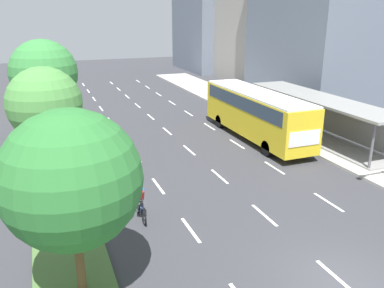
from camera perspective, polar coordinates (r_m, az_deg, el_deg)
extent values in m
plane|color=#38383D|center=(14.79, 20.75, -18.10)|extent=(140.00, 140.00, 0.00)
cube|color=#4C7038|center=(29.70, -19.67, 0.76)|extent=(2.60, 52.00, 0.12)
cube|color=#ADAAA3|center=(34.67, 10.60, 3.99)|extent=(4.50, 52.00, 0.15)
cube|color=white|center=(16.66, -0.19, -12.31)|extent=(0.14, 2.07, 0.01)
cube|color=white|center=(20.61, -4.90, -6.06)|extent=(0.14, 2.07, 0.01)
cube|color=white|center=(24.81, -7.99, -1.84)|extent=(0.14, 2.07, 0.01)
cube|color=white|center=(29.16, -10.16, 1.14)|extent=(0.14, 2.07, 0.01)
cube|color=white|center=(33.60, -11.76, 3.33)|extent=(0.14, 2.07, 0.01)
cube|color=white|center=(38.10, -12.99, 5.02)|extent=(0.14, 2.07, 0.01)
cube|color=white|center=(42.63, -13.97, 6.34)|extent=(0.14, 2.07, 0.01)
cube|color=white|center=(47.20, -14.76, 7.41)|extent=(0.14, 2.07, 0.01)
cube|color=white|center=(51.79, -15.41, 8.28)|extent=(0.14, 2.07, 0.01)
cube|color=white|center=(14.91, 20.18, -17.68)|extent=(0.14, 2.07, 0.01)
cube|color=white|center=(18.05, 10.40, -10.06)|extent=(0.14, 2.07, 0.01)
cube|color=white|center=(21.74, 4.00, -4.68)|extent=(0.14, 2.07, 0.01)
cube|color=white|center=(25.76, -0.41, -0.89)|extent=(0.14, 2.07, 0.01)
cube|color=white|center=(29.98, -3.60, 1.87)|extent=(0.14, 2.07, 0.01)
cube|color=white|center=(34.31, -6.00, 3.93)|extent=(0.14, 2.07, 0.01)
cube|color=white|center=(38.72, -7.86, 5.53)|extent=(0.14, 2.07, 0.01)
cube|color=white|center=(43.20, -9.35, 6.79)|extent=(0.14, 2.07, 0.01)
cube|color=white|center=(47.71, -10.56, 7.81)|extent=(0.14, 2.07, 0.01)
cube|color=white|center=(52.25, -11.57, 8.65)|extent=(0.14, 2.07, 0.01)
cube|color=white|center=(19.96, 19.10, -7.92)|extent=(0.14, 2.07, 0.01)
cube|color=white|center=(23.36, 11.81, -3.38)|extent=(0.14, 2.07, 0.01)
cube|color=white|center=(27.14, 6.51, 0.00)|extent=(0.14, 2.07, 0.01)
cube|color=white|center=(31.16, 2.55, 2.53)|extent=(0.14, 2.07, 0.01)
cube|color=white|center=(35.35, -0.51, 4.47)|extent=(0.14, 2.07, 0.01)
cube|color=white|center=(39.65, -2.92, 5.98)|extent=(0.14, 2.07, 0.01)
cube|color=white|center=(44.03, -4.86, 7.19)|extent=(0.14, 2.07, 0.01)
cube|color=white|center=(48.46, -6.46, 8.17)|extent=(0.14, 2.07, 0.01)
cube|color=white|center=(52.94, -7.80, 8.98)|extent=(0.14, 2.07, 0.01)
cube|color=gray|center=(29.41, 17.34, 1.12)|extent=(2.60, 12.98, 0.10)
cylinder|color=#56565B|center=(23.88, 24.56, -0.27)|extent=(0.16, 0.16, 2.60)
cylinder|color=#56565B|center=(33.39, 9.37, 6.12)|extent=(0.16, 0.16, 2.60)
cylinder|color=#56565B|center=(34.63, 12.77, 6.34)|extent=(0.16, 0.16, 2.60)
cube|color=gray|center=(29.84, 19.47, 3.84)|extent=(0.10, 12.33, 2.34)
cube|color=gray|center=(28.76, 17.86, 6.32)|extent=(2.90, 13.38, 0.16)
cube|color=yellow|center=(28.04, 9.17, 4.42)|extent=(2.50, 11.20, 2.80)
cube|color=#2D3D4C|center=(27.86, 9.25, 6.11)|extent=(2.54, 10.30, 0.90)
cube|color=silver|center=(27.73, 9.32, 7.34)|extent=(2.45, 10.98, 0.12)
cube|color=#2D3D4C|center=(32.82, 4.26, 7.26)|extent=(2.25, 0.06, 1.54)
cube|color=white|center=(23.61, 15.96, 0.77)|extent=(2.12, 0.04, 0.90)
cylinder|color=black|center=(30.85, 4.04, 3.30)|extent=(0.30, 1.00, 1.00)
cylinder|color=black|center=(31.83, 7.64, 3.65)|extent=(0.30, 1.00, 1.00)
cylinder|color=black|center=(25.03, 10.79, -0.61)|extent=(0.30, 1.00, 1.00)
cylinder|color=black|center=(26.22, 14.89, -0.04)|extent=(0.30, 1.00, 1.00)
torus|color=black|center=(17.95, -7.86, -8.80)|extent=(0.06, 0.72, 0.72)
torus|color=black|center=(17.00, -6.97, -10.41)|extent=(0.06, 0.72, 0.72)
cylinder|color=#234C99|center=(17.34, -7.47, -8.77)|extent=(0.05, 0.94, 0.05)
cylinder|color=#234C99|center=(17.34, -7.36, -9.44)|extent=(0.05, 0.57, 0.42)
cylinder|color=#234C99|center=(17.16, -7.31, -9.00)|extent=(0.04, 0.04, 0.40)
cube|color=black|center=(17.07, -7.33, -8.40)|extent=(0.12, 0.24, 0.06)
cylinder|color=black|center=(17.66, -7.90, -7.29)|extent=(0.46, 0.04, 0.04)
cube|color=#234CA8|center=(17.08, -7.53, -7.15)|extent=(0.30, 0.36, 0.59)
cube|color=#A82323|center=(16.93, -7.40, -7.31)|extent=(0.26, 0.26, 0.42)
sphere|color=beige|center=(17.01, -7.69, -5.71)|extent=(0.20, 0.20, 0.20)
cylinder|color=#4C4C56|center=(17.21, -7.84, -8.45)|extent=(0.12, 0.42, 0.25)
cylinder|color=#4C4C56|center=(17.47, -7.94, -8.98)|extent=(0.10, 0.17, 0.41)
cylinder|color=#4C4C56|center=(17.25, -7.06, -8.34)|extent=(0.12, 0.42, 0.25)
cylinder|color=#4C4C56|center=(17.52, -7.17, -8.86)|extent=(0.10, 0.17, 0.41)
cylinder|color=#234CA8|center=(17.22, -8.27, -6.78)|extent=(0.09, 0.47, 0.28)
cylinder|color=#234CA8|center=(17.29, -7.16, -6.63)|extent=(0.09, 0.47, 0.28)
cylinder|color=brown|center=(13.25, -15.93, -15.70)|extent=(0.28, 0.28, 2.23)
sphere|color=#2D7533|center=(11.99, -17.04, -4.95)|extent=(4.19, 4.19, 4.19)
cylinder|color=brown|center=(20.58, -19.65, -2.24)|extent=(0.28, 0.28, 3.03)
sphere|color=#4C8E42|center=(19.81, -20.52, 5.44)|extent=(3.50, 3.50, 3.50)
cylinder|color=brown|center=(28.57, -19.92, 3.35)|extent=(0.28, 0.28, 3.02)
sphere|color=#38843D|center=(27.98, -20.63, 9.58)|extent=(4.36, 4.36, 4.36)
cube|color=#A39E93|center=(52.72, 9.62, 19.54)|extent=(6.41, 15.88, 19.57)
cube|color=slate|center=(63.36, 2.07, 18.00)|extent=(6.72, 12.89, 16.18)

